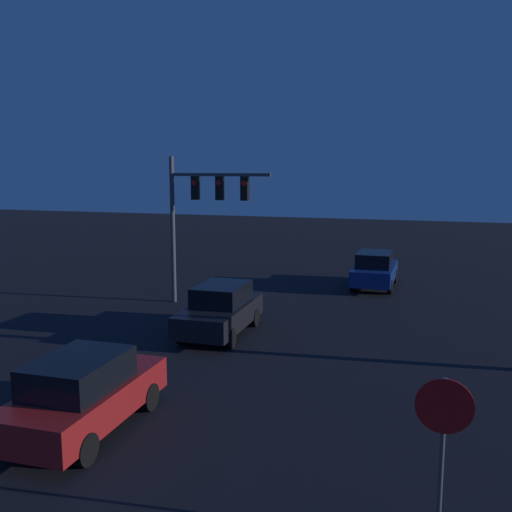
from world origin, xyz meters
TOP-DOWN VIEW (x-y plane):
  - car_near at (-1.93, 9.52)m, footprint 1.82×4.03m
  - car_mid at (-1.76, 16.78)m, footprint 1.81×4.03m
  - car_far at (2.21, 25.68)m, footprint 1.80×4.02m
  - traffic_signal_mast at (-3.97, 20.44)m, footprint 4.10×0.30m
  - stop_sign at (4.95, 7.98)m, footprint 0.80×0.07m

SIDE VIEW (x-z plane):
  - car_near at x=-1.93m, z-range 0.01..1.62m
  - car_mid at x=-1.76m, z-range 0.01..1.62m
  - car_far at x=2.21m, z-range 0.01..1.62m
  - stop_sign at x=4.95m, z-range 0.51..3.00m
  - traffic_signal_mast at x=-3.97m, z-range 1.06..6.82m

